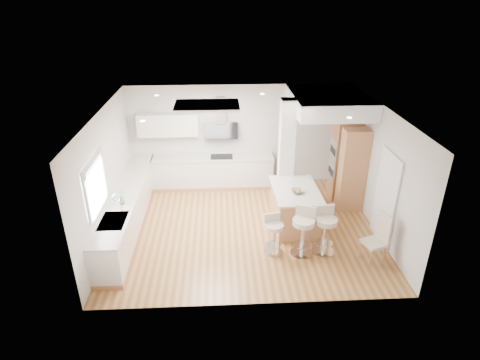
{
  "coord_description": "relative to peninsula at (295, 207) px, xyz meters",
  "views": [
    {
      "loc": [
        -0.54,
        -7.94,
        5.1
      ],
      "look_at": [
        -0.09,
        0.4,
        1.05
      ],
      "focal_mm": 30.0,
      "sensor_mm": 36.0,
      "label": 1
    }
  ],
  "objects": [
    {
      "name": "wall_back",
      "position": [
        -1.16,
        2.43,
        0.92
      ],
      "size": [
        6.0,
        0.04,
        2.8
      ],
      "primitive_type": "cube",
      "color": "beige",
      "rests_on": "ground"
    },
    {
      "name": "wall_right",
      "position": [
        1.84,
        -0.07,
        0.92
      ],
      "size": [
        0.04,
        5.0,
        2.8
      ],
      "primitive_type": "cube",
      "color": "beige",
      "rests_on": "ground"
    },
    {
      "name": "soffit",
      "position": [
        0.94,
        1.33,
        2.12
      ],
      "size": [
        1.78,
        2.2,
        0.4
      ],
      "color": "white",
      "rests_on": "ground"
    },
    {
      "name": "pillar",
      "position": [
        -0.11,
        0.88,
        0.92
      ],
      "size": [
        0.35,
        0.35,
        2.8
      ],
      "color": "silver",
      "rests_on": "ground"
    },
    {
      "name": "counter_back",
      "position": [
        -2.08,
        2.15,
        0.22
      ],
      "size": [
        3.62,
        0.63,
        2.5
      ],
      "color": "tan",
      "rests_on": "ground"
    },
    {
      "name": "oven_column",
      "position": [
        1.52,
        1.15,
        0.57
      ],
      "size": [
        0.63,
        1.21,
        2.1
      ],
      "color": "tan",
      "rests_on": "ground"
    },
    {
      "name": "counter_left",
      "position": [
        -3.86,
        0.16,
        -0.02
      ],
      "size": [
        0.63,
        4.5,
        1.35
      ],
      "color": "tan",
      "rests_on": "ground"
    },
    {
      "name": "peninsula",
      "position": [
        0.0,
        0.0,
        0.0
      ],
      "size": [
        1.06,
        1.57,
        1.02
      ],
      "rotation": [
        0.0,
        0.0,
        0.02
      ],
      "color": "tan",
      "rests_on": "ground"
    },
    {
      "name": "ground",
      "position": [
        -1.16,
        -0.07,
        -0.48
      ],
      "size": [
        6.0,
        6.0,
        0.0
      ],
      "primitive_type": "plane",
      "color": "#B07841",
      "rests_on": "ground"
    },
    {
      "name": "dining_chair",
      "position": [
        1.44,
        -1.42,
        0.1
      ],
      "size": [
        0.53,
        0.53,
        1.08
      ],
      "rotation": [
        0.0,
        0.0,
        0.34
      ],
      "color": "beige",
      "rests_on": "ground"
    },
    {
      "name": "window_left",
      "position": [
        -4.12,
        -0.97,
        1.22
      ],
      "size": [
        0.06,
        1.28,
        1.07
      ],
      "color": "white",
      "rests_on": "ground"
    },
    {
      "name": "skylight",
      "position": [
        -1.95,
        0.53,
        2.29
      ],
      "size": [
        4.1,
        2.1,
        0.06
      ],
      "color": "silver",
      "rests_on": "ground"
    },
    {
      "name": "bar_stool_b",
      "position": [
        -0.03,
        -1.12,
        0.12
      ],
      "size": [
        0.62,
        0.62,
        1.06
      ],
      "rotation": [
        0.0,
        0.0,
        -0.39
      ],
      "color": "silver",
      "rests_on": "ground"
    },
    {
      "name": "bar_stool_c",
      "position": [
        0.44,
        -1.09,
        0.11
      ],
      "size": [
        0.51,
        0.51,
        1.05
      ],
      "rotation": [
        0.0,
        0.0,
        0.08
      ],
      "color": "silver",
      "rests_on": "ground"
    },
    {
      "name": "doorway_right",
      "position": [
        1.81,
        -0.67,
        0.52
      ],
      "size": [
        0.05,
        1.0,
        2.1
      ],
      "color": "#4B433B",
      "rests_on": "ground"
    },
    {
      "name": "wall_left",
      "position": [
        -4.16,
        -0.07,
        0.92
      ],
      "size": [
        0.04,
        5.0,
        2.8
      ],
      "primitive_type": "cube",
      "color": "beige",
      "rests_on": "ground"
    },
    {
      "name": "ceiling",
      "position": [
        -1.16,
        -0.07,
        -0.48
      ],
      "size": [
        6.0,
        5.0,
        0.02
      ],
      "primitive_type": "cube",
      "color": "white",
      "rests_on": "ground"
    },
    {
      "name": "bar_stool_a",
      "position": [
        -0.62,
        -1.05,
        0.02
      ],
      "size": [
        0.48,
        0.48,
        0.89
      ],
      "rotation": [
        0.0,
        0.0,
        0.23
      ],
      "color": "silver",
      "rests_on": "ground"
    }
  ]
}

